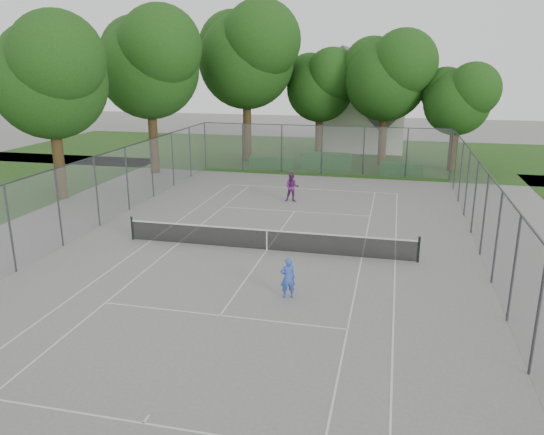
% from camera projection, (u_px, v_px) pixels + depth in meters
% --- Properties ---
extents(ground, '(120.00, 120.00, 0.00)m').
position_uv_depth(ground, '(267.00, 250.00, 23.15)').
color(ground, slate).
rests_on(ground, ground).
extents(grass_far, '(60.00, 20.00, 0.00)m').
position_uv_depth(grass_far, '(335.00, 154.00, 47.44)').
color(grass_far, '#1F4112').
rests_on(grass_far, ground).
extents(court_markings, '(11.03, 23.83, 0.01)m').
position_uv_depth(court_markings, '(267.00, 250.00, 23.15)').
color(court_markings, silver).
rests_on(court_markings, ground).
extents(tennis_net, '(12.87, 0.10, 1.10)m').
position_uv_depth(tennis_net, '(267.00, 239.00, 23.01)').
color(tennis_net, black).
rests_on(tennis_net, ground).
extents(perimeter_fence, '(18.08, 34.08, 3.52)m').
position_uv_depth(perimeter_fence, '(267.00, 210.00, 22.64)').
color(perimeter_fence, '#38383D').
rests_on(perimeter_fence, ground).
extents(tree_far_left, '(8.73, 7.97, 12.55)m').
position_uv_depth(tree_far_left, '(247.00, 52.00, 41.70)').
color(tree_far_left, '#362613').
rests_on(tree_far_left, ground).
extents(tree_far_midleft, '(6.32, 5.77, 9.09)m').
position_uv_depth(tree_far_midleft, '(321.00, 83.00, 43.66)').
color(tree_far_midleft, '#362613').
rests_on(tree_far_midleft, ground).
extents(tree_far_midright, '(7.19, 6.56, 10.33)m').
position_uv_depth(tree_far_midright, '(388.00, 73.00, 40.30)').
color(tree_far_midright, '#362613').
rests_on(tree_far_midright, ground).
extents(tree_far_right, '(5.54, 5.05, 7.96)m').
position_uv_depth(tree_far_right, '(459.00, 97.00, 38.52)').
color(tree_far_right, '#362613').
rests_on(tree_far_right, ground).
extents(tree_side_back, '(8.15, 7.44, 11.72)m').
position_uv_depth(tree_side_back, '(149.00, 60.00, 37.10)').
color(tree_side_back, '#362613').
rests_on(tree_side_back, ground).
extents(tree_side_front, '(7.42, 6.78, 10.67)m').
position_uv_depth(tree_side_front, '(49.00, 72.00, 29.87)').
color(tree_side_front, '#362613').
rests_on(tree_side_front, ground).
extents(hedge_left, '(3.45, 1.03, 0.86)m').
position_uv_depth(hedge_left, '(272.00, 162.00, 41.07)').
color(hedge_left, '#194E1B').
rests_on(hedge_left, ground).
extents(hedge_mid, '(3.83, 1.10, 1.20)m').
position_uv_depth(hedge_mid, '(326.00, 161.00, 40.60)').
color(hedge_mid, '#194E1B').
rests_on(hedge_mid, ground).
extents(hedge_right, '(2.98, 1.09, 0.89)m').
position_uv_depth(hedge_right, '(401.00, 169.00, 38.43)').
color(hedge_right, '#194E1B').
rests_on(hedge_right, ground).
extents(house, '(7.46, 5.78, 9.29)m').
position_uv_depth(house, '(363.00, 109.00, 48.81)').
color(house, silver).
rests_on(house, ground).
extents(girl_player, '(0.63, 0.53, 1.47)m').
position_uv_depth(girl_player, '(288.00, 278.00, 18.31)').
color(girl_player, blue).
rests_on(girl_player, ground).
extents(woman_player, '(0.90, 0.74, 1.69)m').
position_uv_depth(woman_player, '(292.00, 187.00, 31.00)').
color(woman_player, '#652268').
rests_on(woman_player, ground).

